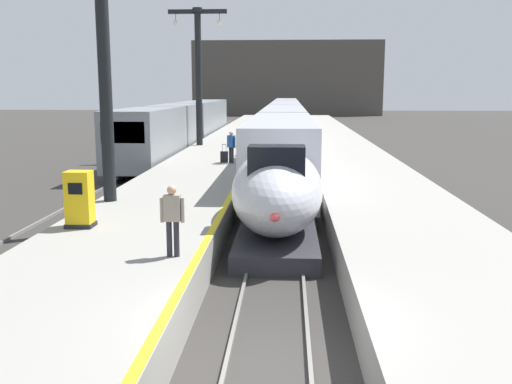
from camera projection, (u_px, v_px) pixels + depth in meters
ground_plane at (268, 374)px, 10.08m from camera, size 260.00×260.00×0.00m
platform_left at (215, 164)px, 34.54m from camera, size 4.80×110.00×1.05m
platform_right at (351, 165)px, 34.10m from camera, size 4.80×110.00×1.05m
platform_left_safety_stripe at (253, 155)px, 34.32m from camera, size 0.20×107.80×0.01m
rail_main_left at (271, 166)px, 37.14m from camera, size 0.08×110.00×0.12m
rail_main_right at (295, 166)px, 37.06m from camera, size 0.08×110.00×0.12m
rail_secondary_left at (147, 165)px, 37.59m from camera, size 0.08×110.00×0.12m
rail_secondary_right at (170, 165)px, 37.51m from camera, size 0.08×110.00×0.12m
highspeed_train_main at (285, 123)px, 50.79m from camera, size 2.92×74.97×3.60m
regional_train_adjacent at (185, 124)px, 47.25m from camera, size 2.85×36.60×3.80m
station_column_mid at (103, 31)px, 19.25m from camera, size 4.00×0.68×9.64m
station_column_far at (198, 64)px, 39.63m from camera, size 4.00×0.68×9.31m
passenger_near_edge at (231, 144)px, 30.46m from camera, size 0.48×0.40×1.69m
passenger_mid_platform at (172, 215)px, 13.33m from camera, size 0.57×0.23×1.69m
rolling_suitcase at (224, 157)px, 30.82m from camera, size 0.40×0.22×0.98m
ticket_machine_yellow at (80, 201)px, 16.28m from camera, size 0.76×0.62×1.60m
terminus_back_wall at (287, 78)px, 109.12m from camera, size 36.00×2.00×14.00m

